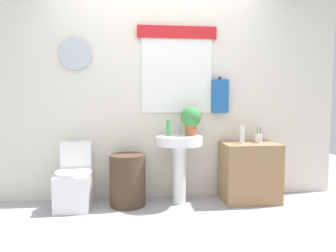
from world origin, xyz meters
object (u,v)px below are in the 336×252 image
(soap_bottle, at_px, (168,128))
(lotion_bottle, at_px, (242,135))
(wooden_cabinet, at_px, (249,172))
(toothbrush_cup, at_px, (259,138))
(laundry_hamper, at_px, (128,180))
(pedestal_sink, at_px, (179,153))
(toilet, at_px, (75,181))
(potted_plant, at_px, (191,119))

(soap_bottle, relative_size, lotion_bottle, 0.89)
(wooden_cabinet, xyz_separation_m, toothbrush_cup, (0.11, 0.02, 0.39))
(soap_bottle, bearing_deg, lotion_bottle, -6.16)
(laundry_hamper, height_order, pedestal_sink, pedestal_sink)
(pedestal_sink, relative_size, wooden_cabinet, 1.13)
(laundry_hamper, relative_size, pedestal_sink, 0.74)
(lotion_bottle, bearing_deg, toothbrush_cup, 15.11)
(toilet, distance_m, soap_bottle, 1.20)
(soap_bottle, xyz_separation_m, toothbrush_cup, (1.06, -0.03, -0.13))
(pedestal_sink, distance_m, toothbrush_cup, 0.95)
(laundry_hamper, xyz_separation_m, wooden_cabinet, (1.41, 0.00, 0.05))
(laundry_hamper, distance_m, lotion_bottle, 1.39)
(pedestal_sink, height_order, wooden_cabinet, pedestal_sink)
(pedestal_sink, bearing_deg, toilet, 178.35)
(toilet, bearing_deg, pedestal_sink, -1.65)
(laundry_hamper, bearing_deg, lotion_bottle, -1.76)
(pedestal_sink, xyz_separation_m, potted_plant, (0.14, 0.06, 0.38))
(laundry_hamper, distance_m, toothbrush_cup, 1.59)
(toilet, height_order, wooden_cabinet, toilet)
(lotion_bottle, distance_m, toothbrush_cup, 0.24)
(wooden_cabinet, xyz_separation_m, lotion_bottle, (-0.11, -0.04, 0.44))
(pedestal_sink, bearing_deg, soap_bottle, 157.38)
(toothbrush_cup, bearing_deg, lotion_bottle, -164.89)
(wooden_cabinet, xyz_separation_m, soap_bottle, (-0.95, 0.05, 0.52))
(toilet, bearing_deg, soap_bottle, 0.91)
(soap_bottle, bearing_deg, pedestal_sink, -22.62)
(toilet, height_order, pedestal_sink, pedestal_sink)
(soap_bottle, bearing_deg, toothbrush_cup, -1.62)
(laundry_hamper, relative_size, lotion_bottle, 2.83)
(potted_plant, bearing_deg, toothbrush_cup, -2.87)
(potted_plant, xyz_separation_m, lotion_bottle, (0.57, -0.10, -0.18))
(laundry_hamper, distance_m, soap_bottle, 0.74)
(pedestal_sink, height_order, potted_plant, potted_plant)
(pedestal_sink, distance_m, potted_plant, 0.41)
(pedestal_sink, bearing_deg, wooden_cabinet, 0.00)
(potted_plant, height_order, toothbrush_cup, potted_plant)
(pedestal_sink, relative_size, toothbrush_cup, 4.18)
(potted_plant, bearing_deg, laundry_hamper, -175.27)
(wooden_cabinet, relative_size, potted_plant, 2.07)
(laundry_hamper, xyz_separation_m, pedestal_sink, (0.59, -0.00, 0.30))
(potted_plant, distance_m, toothbrush_cup, 0.83)
(soap_bottle, distance_m, potted_plant, 0.28)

